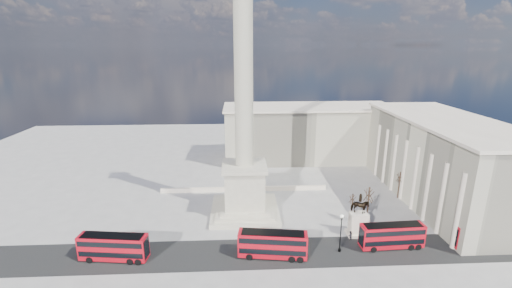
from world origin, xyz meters
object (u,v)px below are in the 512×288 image
Objects in this scene: red_bus_c at (392,236)px; equestrian_statue at (358,221)px; nelsons_column at (244,154)px; pedestrian_standing at (350,235)px; pedestrian_crossing at (350,224)px; red_bus_d at (487,236)px; victorian_lamp at (341,230)px; red_bus_b at (273,244)px; pedestrian_walking at (369,227)px; red_bus_a at (114,247)px.

equestrian_statue is (-4.48, 4.45, 0.56)m from red_bus_c.
nelsons_column is 30.97m from red_bus_c.
pedestrian_standing is (-1.93, -1.59, -2.05)m from equestrian_statue.
equestrian_statue is 4.59× the size of pedestrian_crossing.
victorian_lamp reaches higher than red_bus_d.
red_bus_c is at bearing -178.97° from red_bus_d.
victorian_lamp is (11.56, 0.99, 1.71)m from red_bus_b.
red_bus_b is 6.39× the size of pedestrian_crossing.
pedestrian_walking is 5.26m from pedestrian_standing.
pedestrian_standing is at bearing 50.86° from victorian_lamp.
red_bus_a is 1.36× the size of equestrian_statue.
nelsons_column is 19.74m from red_bus_b.
pedestrian_standing is (40.59, 4.07, -1.51)m from red_bus_a.
red_bus_c reaches higher than pedestrian_walking.
equestrian_statue is 3.52m from pedestrian_walking.
nelsons_column reaches higher than red_bus_a.
pedestrian_crossing is (1.19, 4.06, 0.06)m from pedestrian_standing.
pedestrian_walking is (-18.16, 6.60, -1.56)m from red_bus_d.
pedestrian_walking is 3.61m from pedestrian_crossing.
victorian_lamp is 0.84× the size of equestrian_statue.
red_bus_c is at bearing -171.44° from pedestrian_crossing.
pedestrian_crossing reaches higher than pedestrian_walking.
red_bus_c is at bearing 122.05° from pedestrian_standing.
victorian_lamp reaches higher than red_bus_a.
pedestrian_crossing is (-3.34, 1.38, 0.11)m from pedestrian_walking.
red_bus_a is 1.02× the size of red_bus_c.
red_bus_b is 7.26× the size of pedestrian_walking.
victorian_lamp is 7.27m from equestrian_statue.
equestrian_statue is 3.26m from pedestrian_crossing.
red_bus_d is 6.20× the size of pedestrian_crossing.
victorian_lamp reaches higher than red_bus_b.
red_bus_c is 9.58m from victorian_lamp.
red_bus_a is 0.98× the size of red_bus_b.
nelsons_column is at bearing 164.40° from red_bus_d.
nelsons_column reaches higher than victorian_lamp.
nelsons_column is at bearing 154.55° from equestrian_statue.
red_bus_d is (37.21, 0.72, -0.06)m from red_bus_b.
equestrian_statue is at bearing -173.95° from pedestrian_walking.
equestrian_statue reaches higher than red_bus_a.
pedestrian_walking is 0.88× the size of pedestrian_crossing.
victorian_lamp is (-25.65, 0.27, 1.77)m from red_bus_d.
red_bus_b is 18.02m from pedestrian_crossing.
pedestrian_crossing is at bearing 36.88° from red_bus_b.
pedestrian_walking is at bearing 106.13° from red_bus_c.
red_bus_a is 40.82m from pedestrian_standing.
pedestrian_standing is 4.23m from pedestrian_crossing.
red_bus_a reaches higher than red_bus_c.
pedestrian_crossing is at bearing 17.76° from red_bus_a.
nelsons_column reaches higher than red_bus_c.
equestrian_statue is at bearing 132.61° from red_bus_c.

